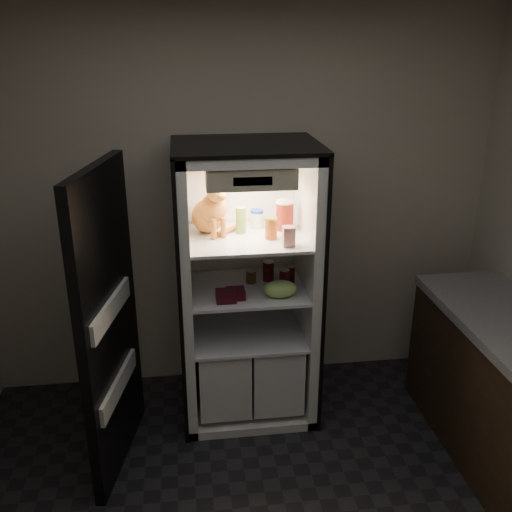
{
  "coord_description": "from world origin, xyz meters",
  "views": [
    {
      "loc": [
        -0.39,
        -2.06,
        2.48
      ],
      "look_at": [
        0.06,
        1.32,
        1.16
      ],
      "focal_mm": 40.0,
      "sensor_mm": 36.0,
      "label": 1
    }
  ],
  "objects_px": {
    "refrigerator": "(246,303)",
    "berry_box_right": "(236,294)",
    "tabby_cat": "(211,211)",
    "grape_bag": "(280,289)",
    "soda_can_a": "(268,271)",
    "berry_box_left": "(226,296)",
    "soda_can_b": "(290,274)",
    "condiment_jar": "(251,276)",
    "cream_carton": "(289,236)",
    "mayo_tub": "(257,219)",
    "salsa_jar": "(271,228)",
    "parmesan_shaker": "(241,220)",
    "pepper_jar": "(285,215)",
    "soda_can_c": "(284,278)"
  },
  "relations": [
    {
      "from": "soda_can_a",
      "to": "berry_box_right",
      "type": "distance_m",
      "value": 0.35
    },
    {
      "from": "tabby_cat",
      "to": "berry_box_left",
      "type": "height_order",
      "value": "tabby_cat"
    },
    {
      "from": "soda_can_a",
      "to": "salsa_jar",
      "type": "bearing_deg",
      "value": -93.18
    },
    {
      "from": "soda_can_c",
      "to": "condiment_jar",
      "type": "distance_m",
      "value": 0.23
    },
    {
      "from": "mayo_tub",
      "to": "grape_bag",
      "type": "distance_m",
      "value": 0.5
    },
    {
      "from": "pepper_jar",
      "to": "cream_carton",
      "type": "xyz_separation_m",
      "value": [
        -0.03,
        -0.31,
        -0.04
      ]
    },
    {
      "from": "refrigerator",
      "to": "soda_can_a",
      "type": "distance_m",
      "value": 0.27
    },
    {
      "from": "salsa_jar",
      "to": "condiment_jar",
      "type": "distance_m",
      "value": 0.41
    },
    {
      "from": "refrigerator",
      "to": "berry_box_right",
      "type": "bearing_deg",
      "value": -112.94
    },
    {
      "from": "pepper_jar",
      "to": "condiment_jar",
      "type": "height_order",
      "value": "pepper_jar"
    },
    {
      "from": "refrigerator",
      "to": "mayo_tub",
      "type": "height_order",
      "value": "refrigerator"
    },
    {
      "from": "soda_can_a",
      "to": "berry_box_left",
      "type": "height_order",
      "value": "soda_can_a"
    },
    {
      "from": "refrigerator",
      "to": "tabby_cat",
      "type": "height_order",
      "value": "refrigerator"
    },
    {
      "from": "soda_can_a",
      "to": "soda_can_b",
      "type": "bearing_deg",
      "value": -19.28
    },
    {
      "from": "soda_can_a",
      "to": "grape_bag",
      "type": "bearing_deg",
      "value": -82.37
    },
    {
      "from": "cream_carton",
      "to": "soda_can_a",
      "type": "distance_m",
      "value": 0.46
    },
    {
      "from": "salsa_jar",
      "to": "soda_can_b",
      "type": "bearing_deg",
      "value": 34.34
    },
    {
      "from": "grape_bag",
      "to": "berry_box_right",
      "type": "height_order",
      "value": "grape_bag"
    },
    {
      "from": "refrigerator",
      "to": "salsa_jar",
      "type": "relative_size",
      "value": 13.6
    },
    {
      "from": "tabby_cat",
      "to": "parmesan_shaker",
      "type": "relative_size",
      "value": 2.36
    },
    {
      "from": "tabby_cat",
      "to": "soda_can_c",
      "type": "bearing_deg",
      "value": -35.45
    },
    {
      "from": "soda_can_a",
      "to": "soda_can_b",
      "type": "xyz_separation_m",
      "value": [
        0.14,
        -0.05,
        -0.01
      ]
    },
    {
      "from": "tabby_cat",
      "to": "salsa_jar",
      "type": "distance_m",
      "value": 0.4
    },
    {
      "from": "refrigerator",
      "to": "soda_can_a",
      "type": "height_order",
      "value": "refrigerator"
    },
    {
      "from": "parmesan_shaker",
      "to": "berry_box_right",
      "type": "distance_m",
      "value": 0.47
    },
    {
      "from": "soda_can_c",
      "to": "grape_bag",
      "type": "xyz_separation_m",
      "value": [
        -0.05,
        -0.14,
        -0.01
      ]
    },
    {
      "from": "mayo_tub",
      "to": "parmesan_shaker",
      "type": "bearing_deg",
      "value": -141.73
    },
    {
      "from": "refrigerator",
      "to": "condiment_jar",
      "type": "relative_size",
      "value": 19.96
    },
    {
      "from": "pepper_jar",
      "to": "soda_can_a",
      "type": "xyz_separation_m",
      "value": [
        -0.11,
        -0.02,
        -0.38
      ]
    },
    {
      "from": "soda_can_b",
      "to": "condiment_jar",
      "type": "distance_m",
      "value": 0.26
    },
    {
      "from": "salsa_jar",
      "to": "cream_carton",
      "type": "distance_m",
      "value": 0.17
    },
    {
      "from": "condiment_jar",
      "to": "refrigerator",
      "type": "bearing_deg",
      "value": -166.16
    },
    {
      "from": "refrigerator",
      "to": "cream_carton",
      "type": "xyz_separation_m",
      "value": [
        0.23,
        -0.26,
        0.56
      ]
    },
    {
      "from": "mayo_tub",
      "to": "soda_can_b",
      "type": "xyz_separation_m",
      "value": [
        0.21,
        -0.13,
        -0.35
      ]
    },
    {
      "from": "refrigerator",
      "to": "soda_can_b",
      "type": "relative_size",
      "value": 16.15
    },
    {
      "from": "mayo_tub",
      "to": "soda_can_c",
      "type": "distance_m",
      "value": 0.43
    },
    {
      "from": "mayo_tub",
      "to": "salsa_jar",
      "type": "distance_m",
      "value": 0.23
    },
    {
      "from": "soda_can_b",
      "to": "tabby_cat",
      "type": "bearing_deg",
      "value": 174.3
    },
    {
      "from": "grape_bag",
      "to": "tabby_cat",
      "type": "bearing_deg",
      "value": 146.98
    },
    {
      "from": "soda_can_b",
      "to": "berry_box_right",
      "type": "relative_size",
      "value": 1.02
    },
    {
      "from": "pepper_jar",
      "to": "grape_bag",
      "type": "relative_size",
      "value": 0.94
    },
    {
      "from": "pepper_jar",
      "to": "condiment_jar",
      "type": "bearing_deg",
      "value": -170.61
    },
    {
      "from": "tabby_cat",
      "to": "soda_can_a",
      "type": "distance_m",
      "value": 0.57
    },
    {
      "from": "berry_box_left",
      "to": "soda_can_b",
      "type": "bearing_deg",
      "value": 26.86
    },
    {
      "from": "parmesan_shaker",
      "to": "soda_can_b",
      "type": "height_order",
      "value": "parmesan_shaker"
    },
    {
      "from": "refrigerator",
      "to": "berry_box_right",
      "type": "distance_m",
      "value": 0.29
    },
    {
      "from": "tabby_cat",
      "to": "pepper_jar",
      "type": "distance_m",
      "value": 0.48
    },
    {
      "from": "salsa_jar",
      "to": "tabby_cat",
      "type": "bearing_deg",
      "value": 157.33
    },
    {
      "from": "soda_can_b",
      "to": "berry_box_left",
      "type": "bearing_deg",
      "value": -153.14
    },
    {
      "from": "cream_carton",
      "to": "condiment_jar",
      "type": "height_order",
      "value": "cream_carton"
    }
  ]
}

